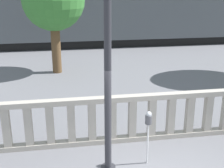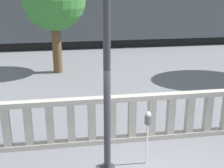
{
  "view_description": "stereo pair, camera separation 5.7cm",
  "coord_description": "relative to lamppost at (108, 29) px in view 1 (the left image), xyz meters",
  "views": [
    {
      "loc": [
        -1.84,
        -4.9,
        4.27
      ],
      "look_at": [
        -0.39,
        3.68,
        1.36
      ],
      "focal_mm": 50.0,
      "sensor_mm": 36.0,
      "label": 1
    },
    {
      "loc": [
        -1.78,
        -4.91,
        4.27
      ],
      "look_at": [
        -0.39,
        3.68,
        1.36
      ],
      "focal_mm": 50.0,
      "sensor_mm": 36.0,
      "label": 2
    }
  ],
  "objects": [
    {
      "name": "balustrade",
      "position": [
        0.9,
        1.46,
        -2.68
      ],
      "size": [
        15.45,
        0.24,
        1.34
      ],
      "color": "#ADA599",
      "rests_on": "ground"
    },
    {
      "name": "parking_meter",
      "position": [
        1.01,
        0.29,
        -2.26
      ],
      "size": [
        0.16,
        0.16,
        1.37
      ],
      "color": "silver",
      "rests_on": "ground"
    },
    {
      "name": "train_near",
      "position": [
        5.0,
        15.11,
        -1.54
      ],
      "size": [
        23.95,
        3.11,
        4.03
      ],
      "color": "black",
      "rests_on": "ground"
    },
    {
      "name": "lamppost",
      "position": [
        0.0,
        0.0,
        0.0
      ],
      "size": [
        0.42,
        0.42,
        5.63
      ],
      "color": "#2D2D33",
      "rests_on": "ground"
    },
    {
      "name": "tree_left",
      "position": [
        -1.14,
        8.68,
        0.05
      ],
      "size": [
        2.88,
        2.88,
        4.89
      ],
      "color": "brown",
      "rests_on": "ground"
    }
  ]
}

